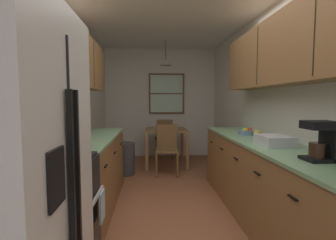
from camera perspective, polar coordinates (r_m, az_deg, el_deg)
name	(u,v)px	position (r m, az deg, el deg)	size (l,w,h in m)	color
ground_plane	(169,198)	(3.60, 0.21, -17.35)	(12.00, 12.00, 0.00)	#995B3D
wall_left	(66,106)	(3.51, -22.37, 3.08)	(0.10, 9.00, 2.55)	silver
wall_right	(266,105)	(3.70, 21.60, 3.16)	(0.10, 9.00, 2.55)	silver
wall_back	(161,103)	(5.99, -1.69, 3.90)	(4.40, 0.10, 2.55)	silver
ceiling_slab	(169,4)	(3.57, 0.22, 25.00)	(4.40, 9.00, 0.08)	white
stove_range	(49,220)	(2.15, -25.57, -19.89)	(0.66, 0.58, 1.10)	black
microwave_over_range	(26,57)	(2.03, -29.79, 12.47)	(0.39, 0.58, 0.34)	white
counter_left	(90,173)	(3.27, -17.51, -11.50)	(0.64, 1.91, 0.90)	olive
upper_cabinets_left	(73,60)	(3.17, -20.86, 12.73)	(0.33, 1.99, 0.63)	olive
counter_right	(274,189)	(2.82, 23.22, -14.28)	(0.64, 3.34, 0.90)	olive
upper_cabinets_right	(296,47)	(2.75, 27.35, 14.71)	(0.33, 3.02, 0.71)	olive
dining_table	(166,135)	(5.14, -0.51, -3.41)	(0.84, 0.87, 0.75)	olive
dining_chair_near	(167,147)	(4.53, -0.26, -6.18)	(0.42, 0.42, 0.90)	brown
dining_chair_far	(164,137)	(5.79, -0.92, -3.81)	(0.44, 0.44, 0.90)	brown
pendant_light	(166,63)	(5.15, -0.52, 12.95)	(0.25, 0.25, 0.51)	black
back_window	(167,94)	(5.92, -0.31, 6.05)	(0.84, 0.05, 0.95)	brown
trash_bin	(126,159)	(4.62, -9.67, -8.72)	(0.33, 0.33, 0.57)	#3F3F42
storage_canister	(68,140)	(2.46, -21.86, -4.22)	(0.12, 0.12, 0.17)	#D84C19
dish_towel	(102,206)	(2.17, -14.88, -18.51)	(0.02, 0.16, 0.24)	silver
coffee_maker	(324,140)	(2.16, 32.10, -3.89)	(0.22, 0.18, 0.29)	black
mug_by_coffeemaker	(258,134)	(3.07, 19.89, -3.12)	(0.13, 0.09, 0.10)	#E5CC4C
fruit_bowl	(247,132)	(3.36, 17.57, -2.61)	(0.21, 0.21, 0.09)	#597F9E
dish_rack	(274,141)	(2.66, 23.20, -4.35)	(0.28, 0.34, 0.10)	silver
table_serving_bowl	(169,128)	(5.07, 0.17, -1.81)	(0.18, 0.18, 0.06)	#E0D14C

